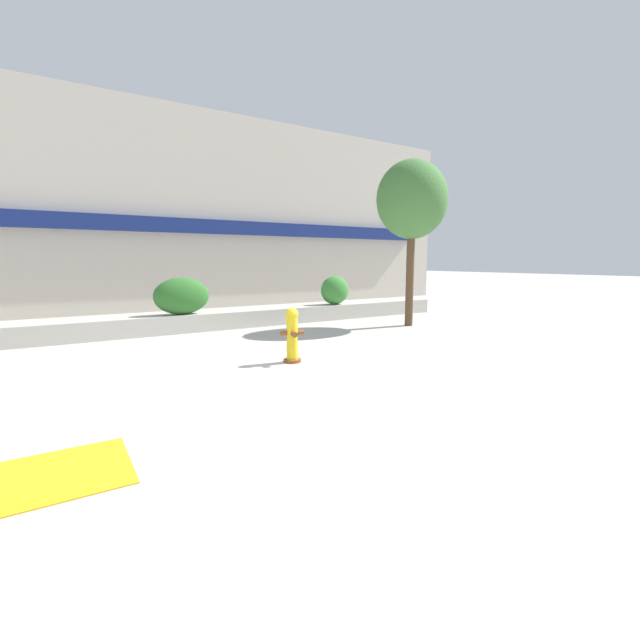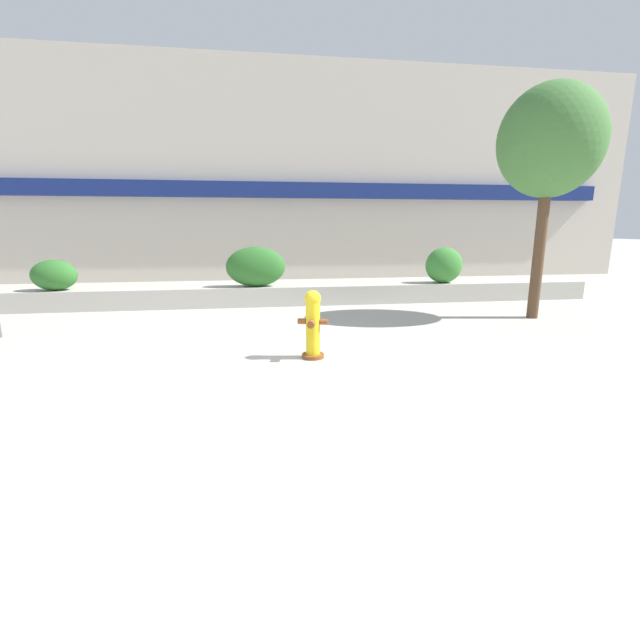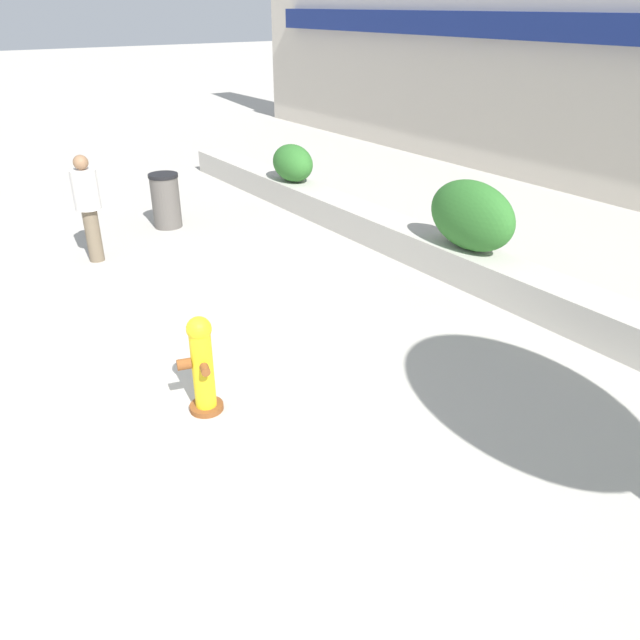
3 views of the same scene
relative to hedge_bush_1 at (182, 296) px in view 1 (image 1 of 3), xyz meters
name	(u,v)px [view 1 (image 1 of 3)]	position (x,y,z in m)	size (l,w,h in m)	color
ground_plane	(295,381)	(0.27, -6.00, -1.01)	(120.00, 120.00, 0.00)	#B2ADA3
building_facade	(145,209)	(0.27, 5.98, 2.97)	(30.00, 1.36, 8.00)	beige
planter_wall_low	(193,322)	(0.27, 0.00, -0.76)	(18.00, 0.70, 0.50)	#B7B2A8
hedge_bush_1	(182,296)	(0.00, 0.00, 0.00)	(1.53, 0.69, 1.03)	#2D6B28
hedge_bush_2	(335,290)	(5.15, 0.00, -0.02)	(1.04, 0.70, 0.98)	#387F33
fire_hydrant	(292,335)	(0.88, -4.79, -0.46)	(0.48, 0.47, 1.08)	brown
street_tree	(412,201)	(6.23, -2.49, 2.74)	(2.21, 1.98, 4.95)	brown
tactile_warning_pad	(64,473)	(-3.09, -7.58, -1.01)	(1.15, 1.15, 0.01)	gold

